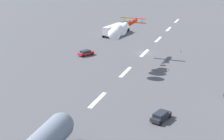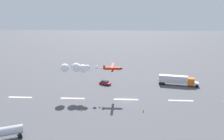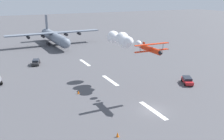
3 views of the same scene
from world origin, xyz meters
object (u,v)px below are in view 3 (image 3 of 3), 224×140
stunt_biplane_red (124,40)px  followme_car_yellow (187,80)px  airport_staff_sedan (36,62)px  cargo_transport_plane (55,37)px  traffic_cone_near (118,135)px  traffic_cone_far (78,92)px

stunt_biplane_red → followme_car_yellow: bearing=-119.9°
followme_car_yellow → airport_staff_sedan: same height
cargo_transport_plane → stunt_biplane_red: bearing=-175.5°
traffic_cone_near → cargo_transport_plane: bearing=-6.5°
traffic_cone_far → traffic_cone_near: bearing=179.8°
airport_staff_sedan → traffic_cone_near: (-44.53, -3.97, -0.44)m
cargo_transport_plane → airport_staff_sedan: size_ratio=7.58×
stunt_biplane_red → traffic_cone_far: 15.28m
stunt_biplane_red → followme_car_yellow: 17.25m
stunt_biplane_red → traffic_cone_far: (-2.41, 11.73, -9.49)m
stunt_biplane_red → airport_staff_sedan: 30.14m
cargo_transport_plane → followme_car_yellow: cargo_transport_plane is taller
stunt_biplane_red → traffic_cone_near: (-20.50, 11.80, -9.49)m
airport_staff_sedan → cargo_transport_plane: bearing=-25.1°
traffic_cone_near → stunt_biplane_red: bearing=-29.9°
cargo_transport_plane → followme_car_yellow: size_ratio=7.56×
airport_staff_sedan → followme_car_yellow: bearing=-137.7°
cargo_transport_plane → traffic_cone_near: bearing=173.5°
airport_staff_sedan → stunt_biplane_red: bearing=-146.7°
traffic_cone_far → cargo_transport_plane: bearing=-8.6°
cargo_transport_plane → stunt_biplane_red: stunt_biplane_red is taller
cargo_transport_plane → traffic_cone_far: 52.48m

